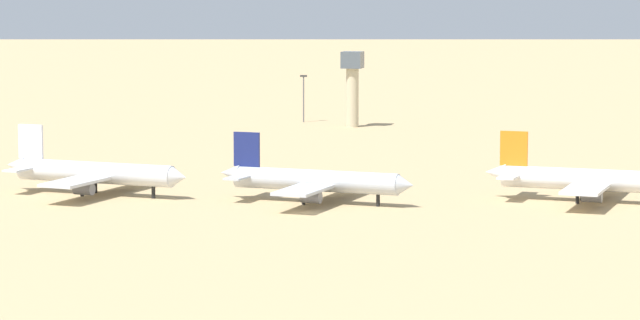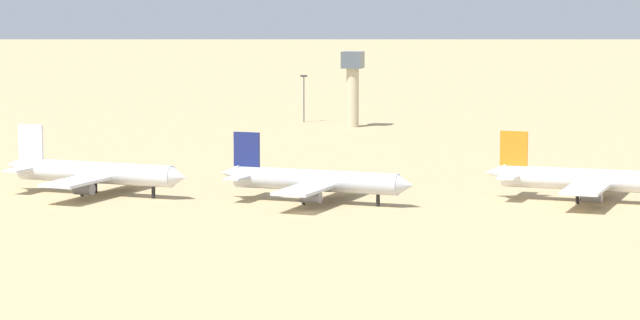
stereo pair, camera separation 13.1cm
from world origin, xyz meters
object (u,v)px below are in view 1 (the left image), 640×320
object	(u,v)px
parked_jet_white_1	(94,173)
parked_jet_orange_3	(586,180)
light_pole_west	(304,94)
parked_jet_navy_2	(314,181)
control_tower	(352,82)

from	to	relation	value
parked_jet_white_1	parked_jet_orange_3	distance (m)	84.28
parked_jet_white_1	light_pole_west	world-z (taller)	light_pole_west
parked_jet_orange_3	light_pole_west	world-z (taller)	light_pole_west
parked_jet_navy_2	parked_jet_white_1	bearing A→B (deg)	-172.83
control_tower	parked_jet_white_1	bearing A→B (deg)	-97.99
parked_jet_orange_3	control_tower	bearing A→B (deg)	125.23
parked_jet_white_1	control_tower	size ratio (longest dim) A/B	1.85
parked_jet_navy_2	parked_jet_orange_3	distance (m)	45.60
parked_jet_navy_2	control_tower	world-z (taller)	control_tower
parked_jet_navy_2	light_pole_west	world-z (taller)	light_pole_west
parked_jet_orange_3	light_pole_west	xyz separation A→B (m)	(-80.51, 132.47, 3.63)
control_tower	light_pole_west	bearing A→B (deg)	145.51
parked_jet_white_1	parked_jet_orange_3	world-z (taller)	parked_jet_white_1
control_tower	parked_jet_navy_2	bearing A→B (deg)	-81.08
parked_jet_white_1	control_tower	distance (m)	133.61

